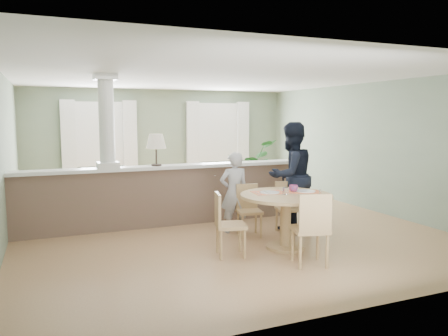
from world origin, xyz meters
name	(u,v)px	position (x,y,z in m)	size (l,w,h in m)	color
ground	(215,223)	(0.00, 0.00, 0.00)	(8.00, 8.00, 0.00)	tan
room_shell	(202,126)	(-0.03, 0.63, 1.81)	(7.02, 8.02, 2.71)	gray
pony_wall	(160,188)	(-0.99, 0.20, 0.71)	(5.32, 0.38, 2.70)	brown
sofa	(181,188)	(-0.20, 1.54, 0.46)	(3.13, 1.22, 0.91)	olive
houseplant	(247,173)	(1.28, 1.32, 0.74)	(1.32, 1.15, 1.47)	#286428
dining_table	(286,205)	(0.43, -1.86, 0.66)	(1.37, 1.37, 0.94)	tan
chair_far_boy	(248,207)	(0.23, -0.96, 0.47)	(0.45, 0.45, 0.86)	tan
chair_far_man	(287,205)	(0.93, -1.04, 0.48)	(0.48, 0.48, 0.87)	tan
chair_near	(312,226)	(0.33, -2.70, 0.55)	(0.55, 0.55, 1.00)	tan
chair_side	(226,221)	(-0.55, -1.86, 0.51)	(0.50, 0.50, 0.92)	tan
child_person	(234,192)	(0.08, -0.71, 0.70)	(0.51, 0.33, 1.39)	#A4A4A9
man_person	(291,176)	(1.11, -0.85, 0.95)	(0.92, 0.72, 1.89)	black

